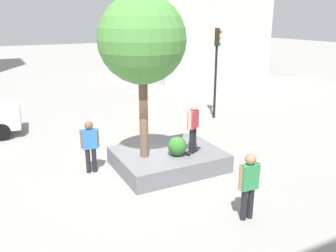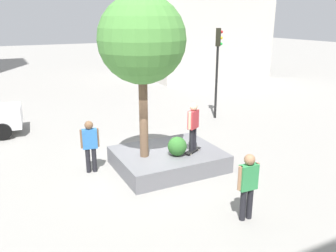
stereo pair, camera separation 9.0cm
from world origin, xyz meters
TOP-DOWN VIEW (x-y plane):
  - ground_plane at (0.00, 0.00)m, footprint 120.00×120.00m
  - planter_ledge at (0.58, -0.07)m, footprint 3.47×2.78m
  - plaza_tree at (-0.31, -0.12)m, footprint 2.67×2.67m
  - boxwood_shrub at (0.69, -0.54)m, footprint 0.64×0.64m
  - skateboard at (1.28, -0.53)m, footprint 0.80×0.57m
  - skateboarder at (1.28, -0.53)m, footprint 0.50×0.38m
  - traffic_light_corner at (5.53, 4.37)m, footprint 0.37×0.37m
  - passerby_with_bag at (-1.88, 0.73)m, footprint 0.60×0.28m
  - pedestrian_crossing at (0.91, -3.86)m, footprint 0.61×0.28m

SIDE VIEW (x-z plane):
  - ground_plane at x=0.00m, z-range 0.00..0.00m
  - planter_ledge at x=0.58m, z-range 0.00..0.59m
  - skateboard at x=1.28m, z-range 0.61..0.68m
  - boxwood_shrub at x=0.69m, z-range 0.59..1.23m
  - passerby_with_bag at x=-1.88m, z-range 0.14..1.92m
  - pedestrian_crossing at x=0.91m, z-range 0.14..1.93m
  - skateboarder at x=1.28m, z-range 0.79..2.43m
  - traffic_light_corner at x=5.53m, z-range 0.82..5.28m
  - plaza_tree at x=-0.31m, z-range 1.77..6.84m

